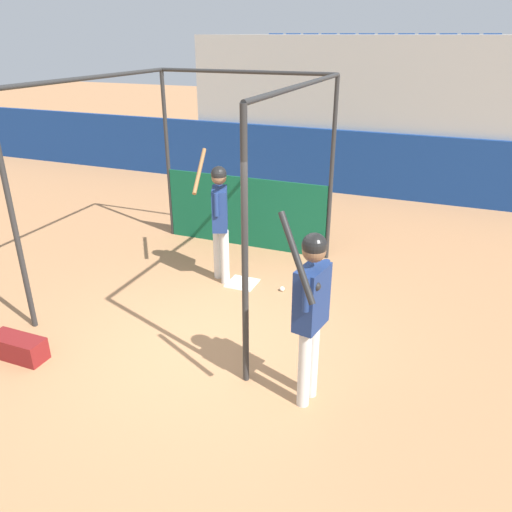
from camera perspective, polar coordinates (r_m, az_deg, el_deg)
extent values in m
plane|color=#A8754C|center=(6.40, -5.98, -10.18)|extent=(60.00, 60.00, 0.00)
cube|color=navy|center=(12.39, 9.43, 10.56)|extent=(24.00, 0.12, 1.52)
cube|color=#9E9E99|center=(14.20, 11.68, 16.31)|extent=(7.60, 4.00, 3.57)
cube|color=navy|center=(13.61, -2.82, 15.51)|extent=(0.45, 0.40, 0.10)
cube|color=navy|center=(13.74, -2.51, 16.57)|extent=(0.45, 0.06, 0.40)
cube|color=navy|center=(13.40, -0.59, 15.40)|extent=(0.45, 0.40, 0.10)
cube|color=navy|center=(13.53, -0.29, 16.47)|extent=(0.45, 0.06, 0.40)
cube|color=navy|center=(13.20, 1.70, 15.26)|extent=(0.45, 0.40, 0.10)
cube|color=navy|center=(13.33, 1.99, 16.35)|extent=(0.45, 0.06, 0.40)
cube|color=navy|center=(13.02, 4.05, 15.09)|extent=(0.45, 0.40, 0.10)
cube|color=navy|center=(13.16, 4.33, 16.19)|extent=(0.45, 0.06, 0.40)
cube|color=navy|center=(12.87, 6.46, 14.90)|extent=(0.45, 0.40, 0.10)
cube|color=navy|center=(13.01, 6.73, 16.01)|extent=(0.45, 0.06, 0.40)
cube|color=navy|center=(12.73, 8.92, 14.67)|extent=(0.45, 0.40, 0.10)
cube|color=navy|center=(12.87, 9.18, 15.79)|extent=(0.45, 0.06, 0.40)
cube|color=navy|center=(12.62, 11.42, 14.41)|extent=(0.45, 0.40, 0.10)
cube|color=navy|center=(12.76, 11.67, 15.54)|extent=(0.45, 0.06, 0.40)
cube|color=navy|center=(12.54, 13.95, 14.12)|extent=(0.45, 0.40, 0.10)
cube|color=navy|center=(12.68, 14.19, 15.26)|extent=(0.45, 0.06, 0.40)
cube|color=navy|center=(12.47, 16.51, 13.80)|extent=(0.45, 0.40, 0.10)
cube|color=navy|center=(12.61, 16.74, 14.95)|extent=(0.45, 0.06, 0.40)
cube|color=navy|center=(12.43, 19.09, 13.45)|extent=(0.45, 0.40, 0.10)
cube|color=navy|center=(12.57, 19.29, 14.60)|extent=(0.45, 0.06, 0.40)
cube|color=navy|center=(12.42, 21.66, 13.08)|extent=(0.45, 0.40, 0.10)
cube|color=navy|center=(12.56, 21.85, 14.23)|extent=(0.45, 0.06, 0.40)
cube|color=navy|center=(12.42, 24.23, 12.67)|extent=(0.45, 0.40, 0.10)
cube|color=navy|center=(12.57, 24.40, 13.83)|extent=(0.45, 0.06, 0.40)
cube|color=navy|center=(14.29, -1.46, 17.56)|extent=(0.45, 0.40, 0.10)
cube|color=navy|center=(14.43, -1.18, 18.54)|extent=(0.45, 0.06, 0.40)
cube|color=navy|center=(14.08, 0.70, 17.47)|extent=(0.45, 0.40, 0.10)
cube|color=navy|center=(14.22, 0.98, 18.46)|extent=(0.45, 0.06, 0.40)
cube|color=navy|center=(13.89, 2.91, 17.35)|extent=(0.45, 0.40, 0.10)
cube|color=navy|center=(14.04, 3.19, 18.36)|extent=(0.45, 0.06, 0.40)
cube|color=navy|center=(13.73, 5.18, 17.20)|extent=(0.45, 0.40, 0.10)
cube|color=navy|center=(13.87, 5.45, 18.22)|extent=(0.45, 0.06, 0.40)
cube|color=navy|center=(13.58, 7.50, 17.03)|extent=(0.45, 0.40, 0.10)
cube|color=navy|center=(13.73, 7.76, 18.06)|extent=(0.45, 0.06, 0.40)
cube|color=navy|center=(13.45, 9.87, 16.82)|extent=(0.45, 0.40, 0.10)
cube|color=navy|center=(13.60, 10.11, 17.86)|extent=(0.45, 0.06, 0.40)
cube|color=navy|center=(13.35, 12.27, 16.59)|extent=(0.45, 0.40, 0.10)
cube|color=navy|center=(13.50, 12.50, 17.63)|extent=(0.45, 0.06, 0.40)
cube|color=navy|center=(13.26, 14.69, 16.32)|extent=(0.45, 0.40, 0.10)
cube|color=navy|center=(13.41, 14.91, 17.37)|extent=(0.45, 0.06, 0.40)
cube|color=navy|center=(13.20, 17.14, 16.02)|extent=(0.45, 0.40, 0.10)
cube|color=navy|center=(13.36, 17.34, 17.08)|extent=(0.45, 0.06, 0.40)
cube|color=navy|center=(13.17, 19.59, 15.69)|extent=(0.45, 0.40, 0.10)
cube|color=navy|center=(13.32, 19.78, 16.75)|extent=(0.45, 0.06, 0.40)
cube|color=navy|center=(13.15, 22.05, 15.33)|extent=(0.45, 0.40, 0.10)
cube|color=navy|center=(13.30, 22.23, 16.40)|extent=(0.45, 0.06, 0.40)
cube|color=navy|center=(13.16, 24.50, 14.95)|extent=(0.45, 0.40, 0.10)
cube|color=navy|center=(13.31, 24.66, 16.02)|extent=(0.45, 0.06, 0.40)
cube|color=navy|center=(14.98, -0.21, 19.40)|extent=(0.45, 0.40, 0.10)
cube|color=navy|center=(15.13, 0.06, 20.32)|extent=(0.45, 0.06, 0.40)
cube|color=navy|center=(14.79, 1.89, 19.33)|extent=(0.45, 0.40, 0.10)
cube|color=navy|center=(14.94, 2.15, 20.26)|extent=(0.45, 0.06, 0.40)
cube|color=navy|center=(14.61, 4.03, 19.23)|extent=(0.45, 0.40, 0.10)
cube|color=navy|center=(14.76, 4.29, 20.17)|extent=(0.45, 0.06, 0.40)
cube|color=navy|center=(14.45, 6.23, 19.10)|extent=(0.45, 0.40, 0.10)
cube|color=navy|center=(14.60, 6.48, 20.05)|extent=(0.45, 0.06, 0.40)
cube|color=navy|center=(14.31, 8.46, 18.94)|extent=(0.45, 0.40, 0.10)
cube|color=navy|center=(14.47, 8.71, 19.90)|extent=(0.45, 0.06, 0.40)
cube|color=navy|center=(14.19, 10.74, 18.75)|extent=(0.45, 0.40, 0.10)
cube|color=navy|center=(14.35, 10.97, 19.72)|extent=(0.45, 0.06, 0.40)
cube|color=navy|center=(14.09, 13.04, 18.53)|extent=(0.45, 0.40, 0.10)
cube|color=navy|center=(14.25, 13.26, 19.50)|extent=(0.45, 0.06, 0.40)
cube|color=navy|center=(14.01, 15.36, 18.28)|extent=(0.45, 0.40, 0.10)
cube|color=navy|center=(14.17, 15.57, 19.26)|extent=(0.45, 0.06, 0.40)
cube|color=navy|center=(13.95, 17.70, 18.00)|extent=(0.45, 0.40, 0.10)
cube|color=navy|center=(14.11, 17.90, 18.98)|extent=(0.45, 0.06, 0.40)
cube|color=navy|center=(13.92, 20.05, 17.69)|extent=(0.45, 0.40, 0.10)
cube|color=navy|center=(14.08, 20.23, 18.67)|extent=(0.45, 0.06, 0.40)
cube|color=navy|center=(13.90, 22.40, 17.35)|extent=(0.45, 0.40, 0.10)
cube|color=navy|center=(14.06, 22.57, 18.33)|extent=(0.45, 0.06, 0.40)
cube|color=navy|center=(13.91, 24.74, 16.98)|extent=(0.45, 0.40, 0.10)
cube|color=navy|center=(14.07, 24.89, 17.97)|extent=(0.45, 0.06, 0.40)
cube|color=navy|center=(15.70, 0.96, 21.08)|extent=(0.45, 0.40, 0.10)
cube|color=navy|center=(15.86, 1.22, 21.94)|extent=(0.45, 0.06, 0.40)
cube|color=navy|center=(15.51, 2.99, 21.02)|extent=(0.45, 0.40, 0.10)
cube|color=navy|center=(15.67, 3.24, 21.88)|extent=(0.45, 0.06, 0.40)
cube|color=navy|center=(15.34, 5.07, 20.93)|extent=(0.45, 0.40, 0.10)
cube|color=navy|center=(15.50, 5.32, 21.80)|extent=(0.45, 0.06, 0.40)
cube|color=navy|center=(15.19, 7.19, 20.81)|extent=(0.45, 0.40, 0.10)
cube|color=navy|center=(15.35, 7.43, 21.69)|extent=(0.45, 0.06, 0.40)
cube|color=navy|center=(15.06, 9.35, 20.66)|extent=(0.45, 0.40, 0.10)
cube|color=navy|center=(15.22, 9.58, 21.55)|extent=(0.45, 0.06, 0.40)
cube|color=navy|center=(14.94, 11.54, 20.49)|extent=(0.45, 0.40, 0.10)
cube|color=navy|center=(15.11, 11.75, 21.38)|extent=(0.45, 0.06, 0.40)
cube|color=navy|center=(14.85, 13.75, 20.28)|extent=(0.45, 0.40, 0.10)
cube|color=navy|center=(15.02, 13.96, 21.18)|extent=(0.45, 0.06, 0.40)
cube|color=navy|center=(14.77, 15.98, 20.04)|extent=(0.45, 0.40, 0.10)
cube|color=navy|center=(14.94, 16.18, 20.95)|extent=(0.45, 0.06, 0.40)
cube|color=navy|center=(14.72, 18.22, 19.78)|extent=(0.45, 0.40, 0.10)
cube|color=navy|center=(14.89, 18.41, 20.68)|extent=(0.45, 0.06, 0.40)
cube|color=navy|center=(14.69, 20.47, 19.48)|extent=(0.45, 0.40, 0.10)
cube|color=navy|center=(14.85, 20.65, 20.39)|extent=(0.45, 0.06, 0.40)
cube|color=navy|center=(14.67, 22.72, 19.15)|extent=(0.45, 0.40, 0.10)
cube|color=navy|center=(14.84, 22.88, 20.07)|extent=(0.45, 0.06, 0.40)
cube|color=navy|center=(14.68, 24.96, 18.80)|extent=(0.45, 0.40, 0.10)
cube|color=navy|center=(14.85, 25.11, 19.72)|extent=(0.45, 0.06, 0.40)
cube|color=navy|center=(16.43, 2.05, 22.60)|extent=(0.45, 0.40, 0.10)
cube|color=navy|center=(16.60, 2.29, 23.40)|extent=(0.45, 0.06, 0.40)
cube|color=navy|center=(16.25, 4.02, 22.54)|extent=(0.45, 0.40, 0.10)
cube|color=navy|center=(16.42, 4.26, 23.35)|extent=(0.45, 0.06, 0.40)
cube|color=navy|center=(16.09, 6.04, 22.46)|extent=(0.45, 0.40, 0.10)
cube|color=navy|center=(16.26, 6.27, 23.28)|extent=(0.45, 0.06, 0.40)
cube|color=navy|center=(15.95, 8.08, 22.35)|extent=(0.45, 0.40, 0.10)
cube|color=navy|center=(16.12, 8.31, 23.17)|extent=(0.45, 0.06, 0.40)
cube|color=navy|center=(15.82, 10.17, 22.21)|extent=(0.45, 0.40, 0.10)
cube|color=navy|center=(15.99, 10.38, 23.04)|extent=(0.45, 0.06, 0.40)
cube|color=navy|center=(15.71, 12.27, 22.05)|extent=(0.45, 0.40, 0.10)
cube|color=navy|center=(15.89, 12.48, 22.88)|extent=(0.45, 0.06, 0.40)
cube|color=navy|center=(15.62, 14.40, 21.85)|extent=(0.45, 0.40, 0.10)
cube|color=navy|center=(15.80, 14.60, 22.69)|extent=(0.45, 0.06, 0.40)
cube|color=navy|center=(15.55, 16.55, 21.63)|extent=(0.45, 0.40, 0.10)
cube|color=navy|center=(15.73, 16.73, 22.47)|extent=(0.45, 0.06, 0.40)
cube|color=navy|center=(15.50, 18.70, 21.37)|extent=(0.45, 0.40, 0.10)
cube|color=navy|center=(15.68, 18.88, 22.22)|extent=(0.45, 0.06, 0.40)
cube|color=navy|center=(15.47, 20.86, 21.09)|extent=(0.45, 0.40, 0.10)
cube|color=navy|center=(15.64, 21.02, 21.94)|extent=(0.45, 0.06, 0.40)
cube|color=navy|center=(15.46, 23.02, 20.78)|extent=(0.45, 0.40, 0.10)
cube|color=navy|center=(15.63, 23.17, 21.63)|extent=(0.45, 0.06, 0.40)
cube|color=navy|center=(15.46, 25.16, 20.44)|extent=(0.45, 0.40, 0.10)
cube|color=navy|center=(15.64, 25.30, 21.29)|extent=(0.45, 0.06, 0.40)
cylinder|color=#282828|center=(6.79, -26.02, 3.77)|extent=(0.07, 0.07, 3.02)
cylinder|color=#282828|center=(5.05, -1.28, -0.22)|extent=(0.07, 0.07, 3.02)
cylinder|color=#282828|center=(9.49, -10.06, 11.08)|extent=(0.07, 0.07, 3.02)
cylinder|color=#282828|center=(8.33, 8.63, 9.38)|extent=(0.07, 0.07, 3.02)
cylinder|color=#282828|center=(7.79, -18.16, 18.83)|extent=(0.06, 3.63, 0.06)
cylinder|color=#282828|center=(6.33, 5.37, 18.88)|extent=(0.06, 3.63, 0.06)
cylinder|color=#282828|center=(8.56, -1.40, 20.30)|extent=(3.08, 0.06, 0.06)
cube|color=#0F5133|center=(9.02, -1.30, 5.02)|extent=(3.01, 0.03, 1.29)
cube|color=white|center=(7.84, -1.59, -3.11)|extent=(0.44, 0.44, 0.02)
cylinder|color=silver|center=(7.69, -3.57, -0.14)|extent=(0.17, 0.17, 0.88)
cylinder|color=silver|center=(7.88, -4.41, 0.45)|extent=(0.17, 0.17, 0.88)
cube|color=navy|center=(7.51, -4.16, 5.41)|extent=(0.38, 0.50, 0.62)
sphere|color=brown|center=(7.37, -4.27, 8.96)|extent=(0.22, 0.22, 0.22)
sphere|color=black|center=(7.36, -4.28, 9.33)|extent=(0.23, 0.23, 0.23)
cylinder|color=navy|center=(7.24, -4.58, 5.85)|extent=(0.09, 0.09, 0.34)
cylinder|color=navy|center=(7.69, -4.43, 6.96)|extent=(0.09, 0.09, 0.34)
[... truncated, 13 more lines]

